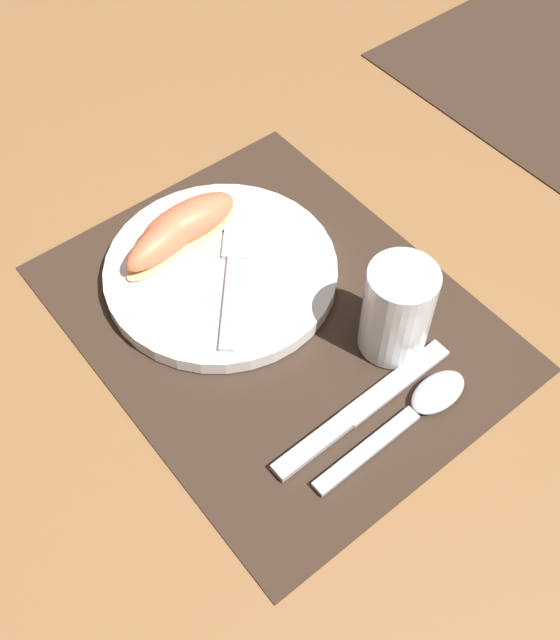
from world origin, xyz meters
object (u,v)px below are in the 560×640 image
(plate, at_px, (221,271))
(juice_glass, at_px, (396,314))
(knife, at_px, (359,410))
(spoon, at_px, (419,407))
(fork, at_px, (234,264))
(citrus_wedge_1, at_px, (174,233))
(citrus_wedge_0, at_px, (188,223))

(plate, xyz_separation_m, juice_glass, (0.16, 0.08, 0.04))
(plate, xyz_separation_m, knife, (0.20, 0.00, -0.01))
(spoon, distance_m, fork, 0.23)
(plate, bearing_deg, fork, 55.80)
(juice_glass, distance_m, citrus_wedge_1, 0.24)
(juice_glass, distance_m, knife, 0.09)
(juice_glass, xyz_separation_m, citrus_wedge_0, (-0.22, -0.08, -0.01))
(spoon, xyz_separation_m, citrus_wedge_1, (-0.29, -0.07, 0.03))
(citrus_wedge_1, bearing_deg, spoon, 12.84)
(spoon, height_order, citrus_wedge_1, citrus_wedge_1)
(knife, height_order, spoon, spoon)
(juice_glass, relative_size, spoon, 0.56)
(spoon, relative_size, fork, 1.17)
(spoon, relative_size, citrus_wedge_0, 1.54)
(citrus_wedge_1, bearing_deg, juice_glass, 24.08)
(plate, distance_m, knife, 0.20)
(plate, relative_size, citrus_wedge_0, 2.06)
(knife, xyz_separation_m, fork, (-0.20, 0.01, 0.02))
(citrus_wedge_1, bearing_deg, citrus_wedge_0, 95.91)
(fork, bearing_deg, spoon, 8.98)
(fork, distance_m, citrus_wedge_1, 0.07)
(spoon, bearing_deg, citrus_wedge_0, -170.90)
(juice_glass, bearing_deg, citrus_wedge_1, -155.92)
(fork, relative_size, citrus_wedge_0, 1.32)
(knife, bearing_deg, fork, 177.87)
(juice_glass, bearing_deg, spoon, -24.57)
(knife, relative_size, citrus_wedge_1, 1.47)
(citrus_wedge_0, bearing_deg, plate, -0.83)
(plate, bearing_deg, citrus_wedge_1, -160.91)
(knife, height_order, fork, fork)
(spoon, bearing_deg, fork, -171.02)
(plate, height_order, citrus_wedge_1, citrus_wedge_1)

